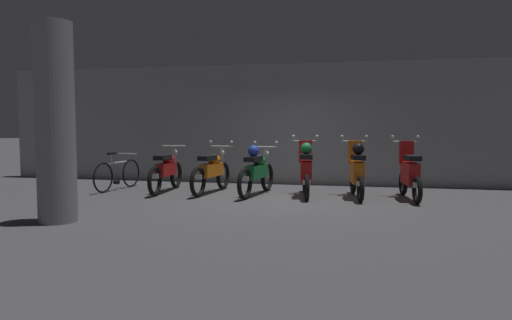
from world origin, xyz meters
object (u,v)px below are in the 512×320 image
object	(u,v)px
motorbike_slot_5	(410,173)
support_pillar	(55,123)
motorbike_slot_0	(166,170)
motorbike_slot_1	(212,171)
motorbike_slot_4	(357,170)
motorbike_slot_2	(257,171)
motorbike_slot_3	(306,169)
bicycle	(118,174)

from	to	relation	value
motorbike_slot_5	support_pillar	world-z (taller)	support_pillar
motorbike_slot_5	support_pillar	distance (m)	6.64
motorbike_slot_0	motorbike_slot_1	distance (m)	1.05
motorbike_slot_4	support_pillar	distance (m)	5.76
motorbike_slot_2	motorbike_slot_3	size ratio (longest dim) A/B	1.15
motorbike_slot_3	motorbike_slot_0	bearing A→B (deg)	179.76
motorbike_slot_0	support_pillar	world-z (taller)	support_pillar
motorbike_slot_0	motorbike_slot_1	world-z (taller)	motorbike_slot_1
motorbike_slot_2	motorbike_slot_5	size ratio (longest dim) A/B	1.15
bicycle	motorbike_slot_3	bearing A→B (deg)	-1.04
motorbike_slot_4	bicycle	world-z (taller)	motorbike_slot_4
bicycle	motorbike_slot_5	bearing A→B (deg)	-0.49
motorbike_slot_2	support_pillar	bearing A→B (deg)	-126.51
support_pillar	motorbike_slot_3	bearing A→B (deg)	44.05
motorbike_slot_3	support_pillar	xyz separation A→B (m)	(-3.51, -3.39, 0.96)
motorbike_slot_4	bicycle	size ratio (longest dim) A/B	0.98
motorbike_slot_5	motorbike_slot_4	bearing A→B (deg)	-179.04
motorbike_slot_3	motorbike_slot_5	size ratio (longest dim) A/B	1.00
motorbike_slot_0	motorbike_slot_5	distance (m)	5.24
motorbike_slot_0	motorbike_slot_3	world-z (taller)	motorbike_slot_3
motorbike_slot_4	motorbike_slot_0	bearing A→B (deg)	179.90
motorbike_slot_1	bicycle	xyz separation A→B (m)	(-2.29, 0.02, -0.13)
motorbike_slot_3	support_pillar	bearing A→B (deg)	-135.95
motorbike_slot_1	bicycle	size ratio (longest dim) A/B	1.13
motorbike_slot_0	motorbike_slot_5	bearing A→B (deg)	0.11
motorbike_slot_2	bicycle	world-z (taller)	motorbike_slot_2
motorbike_slot_2	motorbike_slot_1	bearing A→B (deg)	173.47
motorbike_slot_0	motorbike_slot_3	distance (m)	3.15
motorbike_slot_4	support_pillar	size ratio (longest dim) A/B	0.55
motorbike_slot_0	motorbike_slot_2	distance (m)	2.10
motorbike_slot_1	motorbike_slot_5	xyz separation A→B (m)	(4.19, -0.03, 0.04)
motorbike_slot_3	motorbike_slot_5	bearing A→B (deg)	0.64
motorbike_slot_2	bicycle	xyz separation A→B (m)	(-3.34, 0.14, -0.17)
motorbike_slot_4	motorbike_slot_5	xyz separation A→B (m)	(1.05, 0.02, -0.04)
motorbike_slot_5	motorbike_slot_2	bearing A→B (deg)	-178.40
motorbike_slot_4	motorbike_slot_5	distance (m)	1.05
motorbike_slot_2	motorbike_slot_0	bearing A→B (deg)	177.89
motorbike_slot_1	bicycle	world-z (taller)	motorbike_slot_1
motorbike_slot_0	motorbike_slot_4	xyz separation A→B (m)	(4.19, -0.01, 0.08)
motorbike_slot_1	support_pillar	distance (m)	3.87
motorbike_slot_1	motorbike_slot_2	distance (m)	1.05
motorbike_slot_0	motorbike_slot_5	size ratio (longest dim) A/B	1.16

